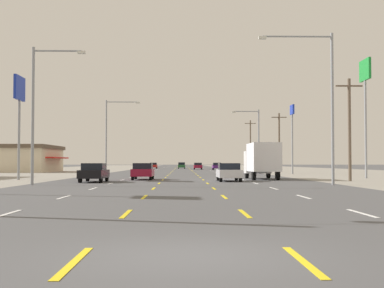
# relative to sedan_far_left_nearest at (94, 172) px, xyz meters

# --- Properties ---
(ground_plane) EXTENTS (572.00, 572.00, 0.00)m
(ground_plane) POSITION_rel_sedan_far_left_nearest_xyz_m (6.91, 33.76, -0.76)
(ground_plane) COLOR #4C4C4F
(lot_apron_left) EXTENTS (28.00, 440.00, 0.01)m
(lot_apron_left) POSITION_rel_sedan_far_left_nearest_xyz_m (-17.84, 33.76, -0.75)
(lot_apron_left) COLOR gray
(lot_apron_left) RESTS_ON ground
(lot_apron_right) EXTENTS (28.00, 440.00, 0.01)m
(lot_apron_right) POSITION_rel_sedan_far_left_nearest_xyz_m (31.66, 33.76, -0.75)
(lot_apron_right) COLOR gray
(lot_apron_right) RESTS_ON ground
(lane_markings) EXTENTS (10.64, 227.60, 0.01)m
(lane_markings) POSITION_rel_sedan_far_left_nearest_xyz_m (6.91, 72.26, -0.75)
(lane_markings) COLOR white
(lane_markings) RESTS_ON ground
(signal_span_wire) EXTENTS (25.61, 0.53, 9.42)m
(signal_span_wire) POSITION_rel_sedan_far_left_nearest_xyz_m (6.69, -23.65, 4.74)
(signal_span_wire) COLOR brown
(signal_span_wire) RESTS_ON ground
(sedan_far_left_nearest) EXTENTS (1.80, 4.50, 1.46)m
(sedan_far_left_nearest) POSITION_rel_sedan_far_left_nearest_xyz_m (0.00, 0.00, 0.00)
(sedan_far_left_nearest) COLOR black
(sedan_far_left_nearest) RESTS_ON ground
(sedan_inner_right_near) EXTENTS (1.80, 4.50, 1.46)m
(sedan_inner_right_near) POSITION_rel_sedan_far_left_nearest_xyz_m (10.61, 1.71, 0.00)
(sedan_inner_right_near) COLOR silver
(sedan_inner_right_near) RESTS_ON ground
(sedan_inner_left_mid) EXTENTS (1.80, 4.50, 1.46)m
(sedan_inner_left_mid) POSITION_rel_sedan_far_left_nearest_xyz_m (3.36, 5.72, 0.00)
(sedan_inner_left_mid) COLOR maroon
(sedan_inner_left_mid) RESTS_ON ground
(box_truck_far_right_midfar) EXTENTS (2.40, 7.20, 3.23)m
(box_truck_far_right_midfar) POSITION_rel_sedan_far_left_nearest_xyz_m (14.05, 6.57, 1.08)
(box_truck_far_right_midfar) COLOR white
(box_truck_far_right_midfar) RESTS_ON ground
(sedan_far_right_far) EXTENTS (1.80, 4.50, 1.46)m
(sedan_far_right_far) POSITION_rel_sedan_far_left_nearest_xyz_m (14.06, 68.00, 0.00)
(sedan_far_right_far) COLOR #4C196B
(sedan_far_right_far) RESTS_ON ground
(sedan_inner_right_farther) EXTENTS (1.80, 4.50, 1.46)m
(sedan_inner_right_farther) POSITION_rel_sedan_far_left_nearest_xyz_m (10.28, 72.79, 0.00)
(sedan_inner_right_farther) COLOR maroon
(sedan_inner_right_farther) RESTS_ON ground
(hatchback_center_turn_farthest) EXTENTS (1.72, 3.90, 1.54)m
(hatchback_center_turn_farthest) POSITION_rel_sedan_far_left_nearest_xyz_m (6.75, 85.89, 0.03)
(hatchback_center_turn_farthest) COLOR #235B2D
(hatchback_center_turn_farthest) RESTS_ON ground
(sedan_far_left_distant_a) EXTENTS (1.80, 4.50, 1.46)m
(sedan_far_left_distant_a) POSITION_rel_sedan_far_left_nearest_xyz_m (-0.12, 88.02, 0.00)
(sedan_far_left_distant_a) COLOR red
(sedan_far_left_distant_a) RESTS_ON ground
(storefront_left_row_2) EXTENTS (11.76, 15.00, 4.26)m
(storefront_left_row_2) POSITION_rel_sedan_far_left_nearest_xyz_m (-18.95, 44.28, 1.40)
(storefront_left_row_2) COLOR beige
(storefront_left_row_2) RESTS_ON ground
(pole_sign_left_row_1) EXTENTS (0.24, 2.66, 9.13)m
(pole_sign_left_row_1) POSITION_rel_sedan_far_left_nearest_xyz_m (-7.52, 5.53, 6.40)
(pole_sign_left_row_1) COLOR gray
(pole_sign_left_row_1) RESTS_ON ground
(pole_sign_right_row_1) EXTENTS (0.24, 2.68, 11.41)m
(pole_sign_right_row_1) POSITION_rel_sedan_far_left_nearest_xyz_m (24.40, 9.01, 8.17)
(pole_sign_right_row_1) COLOR gray
(pole_sign_right_row_1) RESTS_ON ground
(pole_sign_right_row_2) EXTENTS (0.24, 1.81, 9.15)m
(pole_sign_right_row_2) POSITION_rel_sedan_far_left_nearest_xyz_m (21.43, 28.37, 5.89)
(pole_sign_right_row_2) COLOR gray
(pole_sign_right_row_2) RESTS_ON ground
(streetlight_left_row_0) EXTENTS (3.60, 0.26, 9.32)m
(streetlight_left_row_0) POSITION_rel_sedan_far_left_nearest_xyz_m (-2.89, -5.37, 4.60)
(streetlight_left_row_0) COLOR gray
(streetlight_left_row_0) RESTS_ON ground
(streetlight_right_row_0) EXTENTS (5.13, 0.26, 10.37)m
(streetlight_right_row_0) POSITION_rel_sedan_far_left_nearest_xyz_m (16.51, -5.37, 5.33)
(streetlight_right_row_0) COLOR gray
(streetlight_right_row_0) RESTS_ON ground
(streetlight_left_row_1) EXTENTS (4.57, 0.26, 9.81)m
(streetlight_left_row_1) POSITION_rel_sedan_far_left_nearest_xyz_m (-2.76, 28.93, 4.97)
(streetlight_left_row_1) COLOR gray
(streetlight_left_row_1) RESTS_ON ground
(streetlight_right_row_1) EXTENTS (3.70, 0.26, 8.59)m
(streetlight_right_row_1) POSITION_rel_sedan_far_left_nearest_xyz_m (16.67, 28.93, 4.24)
(streetlight_right_row_1) COLOR gray
(streetlight_right_row_1) RESTS_ON ground
(utility_pole_right_row_0) EXTENTS (2.20, 0.26, 8.35)m
(utility_pole_right_row_0) POSITION_rel_sedan_far_left_nearest_xyz_m (20.43, 1.52, 3.61)
(utility_pole_right_row_0) COLOR brown
(utility_pole_right_row_0) RESTS_ON ground
(utility_pole_right_row_1) EXTENTS (2.20, 0.26, 8.68)m
(utility_pole_right_row_1) POSITION_rel_sedan_far_left_nearest_xyz_m (20.93, 35.08, 3.78)
(utility_pole_right_row_1) COLOR brown
(utility_pole_right_row_1) RESTS_ON ground
(utility_pole_right_row_2) EXTENTS (2.20, 0.26, 9.74)m
(utility_pole_right_row_2) POSITION_rel_sedan_far_left_nearest_xyz_m (20.17, 61.24, 4.31)
(utility_pole_right_row_2) COLOR brown
(utility_pole_right_row_2) RESTS_ON ground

